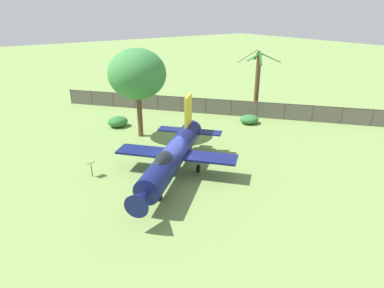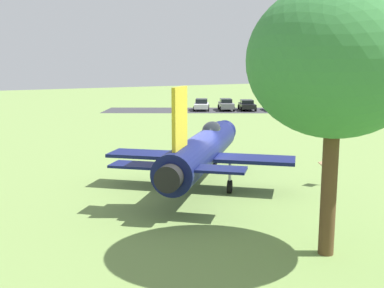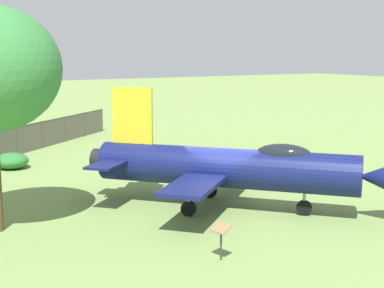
{
  "view_description": "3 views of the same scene",
  "coord_description": "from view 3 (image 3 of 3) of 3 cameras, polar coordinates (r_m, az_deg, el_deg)",
  "views": [
    {
      "loc": [
        11.24,
        17.97,
        11.19
      ],
      "look_at": [
        -0.96,
        0.82,
        2.54
      ],
      "focal_mm": 31.32,
      "sensor_mm": 36.0,
      "label": 1
    },
    {
      "loc": [
        -12.71,
        -16.77,
        5.57
      ],
      "look_at": [
        0.02,
        0.84,
        1.89
      ],
      "focal_mm": 42.37,
      "sensor_mm": 36.0,
      "label": 2
    },
    {
      "loc": [
        18.72,
        -12.93,
        6.4
      ],
      "look_at": [
        -0.94,
        -1.0,
        2.62
      ],
      "focal_mm": 53.73,
      "sensor_mm": 36.0,
      "label": 3
    }
  ],
  "objects": [
    {
      "name": "shrub_by_tree",
      "position": [
        32.81,
        -17.48,
        -1.59
      ],
      "size": [
        1.95,
        1.8,
        0.86
      ],
      "color": "#2D7033",
      "rests_on": "ground_plane"
    },
    {
      "name": "display_jet",
      "position": [
        23.14,
        4.21,
        -2.31
      ],
      "size": [
        11.04,
        10.16,
        4.86
      ],
      "rotation": [
        0.0,
        0.0,
        0.71
      ],
      "color": "#111951",
      "rests_on": "ground_plane"
    },
    {
      "name": "ground_plane",
      "position": [
        23.64,
        3.27,
        -6.4
      ],
      "size": [
        200.0,
        200.0,
        0.0
      ],
      "primitive_type": "plane",
      "color": "#75934C"
    },
    {
      "name": "info_plaque",
      "position": [
        17.79,
        2.9,
        -8.84
      ],
      "size": [
        0.66,
        0.5,
        1.14
      ],
      "color": "#333333",
      "rests_on": "ground_plane"
    }
  ]
}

